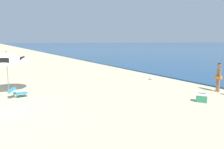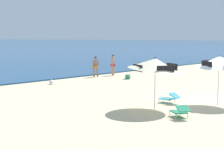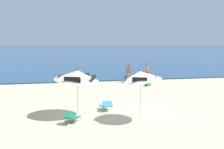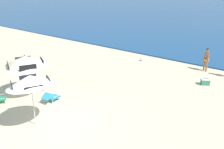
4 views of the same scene
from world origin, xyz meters
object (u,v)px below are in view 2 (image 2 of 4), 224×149
Objects in this scene: beach_umbrella_striped_second at (219,61)px; lounge_chair_under_umbrella at (170,98)px; lounge_chair_beside_umbrella at (180,111)px; cooler_box at (128,76)px; person_standing_near_shore at (113,63)px; person_standing_beside at (96,65)px; beach_ball at (51,82)px; beach_umbrella_striped_main at (155,65)px.

beach_umbrella_striped_second is 2.46× the size of lounge_chair_under_umbrella.
lounge_chair_beside_umbrella is 1.67× the size of cooler_box.
person_standing_near_shore reaches higher than lounge_chair_under_umbrella.
beach_umbrella_striped_second is 12.39m from person_standing_near_shore.
cooler_box is (-0.76, -2.33, -0.79)m from person_standing_near_shore.
lounge_chair_under_umbrella is 0.59× the size of person_standing_beside.
beach_umbrella_striped_second is 10.07m from cooler_box.
lounge_chair_under_umbrella is (-1.31, 1.74, -1.74)m from beach_umbrella_striped_second.
lounge_chair_under_umbrella is 0.94× the size of lounge_chair_beside_umbrella.
person_standing_beside is 4.85m from beach_ball.
person_standing_beside is at bearing 10.08° from beach_ball.
cooler_box is (0.94, -2.57, -0.74)m from person_standing_beside.
cooler_box is at bearing 52.33° from lounge_chair_beside_umbrella.
beach_umbrella_striped_main is 11.80m from person_standing_beside.
beach_ball is at bearing -174.63° from person_standing_near_shore.
person_standing_near_shore is at bearing -7.91° from person_standing_beside.
beach_umbrella_striped_second reaches higher than beach_ball.
beach_umbrella_striped_main is 3.44× the size of lounge_chair_under_umbrella.
beach_umbrella_striped_main is 3.23× the size of lounge_chair_beside_umbrella.
cooler_box is at bearing 48.87° from beach_umbrella_striped_main.
cooler_box reaches higher than beach_ball.
beach_umbrella_striped_main is 2.33m from lounge_chair_beside_umbrella.
person_standing_beside reaches higher than beach_ball.
beach_umbrella_striped_second is at bearing -26.88° from beach_umbrella_striped_main.
lounge_chair_under_umbrella is 2.71m from lounge_chair_beside_umbrella.
lounge_chair_under_umbrella is 3.15× the size of beach_ball.
lounge_chair_beside_umbrella is at bearing -105.45° from beach_umbrella_striped_main.
lounge_chair_under_umbrella is (1.54, 0.30, -1.67)m from beach_umbrella_striped_main.
beach_umbrella_striped_second is (2.85, -1.45, 0.07)m from beach_umbrella_striped_main.
lounge_chair_beside_umbrella is (-3.29, -0.12, -1.73)m from beach_umbrella_striped_second.
person_standing_near_shore reaches higher than lounge_chair_beside_umbrella.
beach_umbrella_striped_main is at bearing -96.37° from beach_ball.
person_standing_near_shore is 2.58m from cooler_box.
beach_umbrella_striped_main reaches higher than beach_ball.
person_standing_beside is at bearing 62.31° from lounge_chair_beside_umbrella.
beach_umbrella_striped_main is 12.52m from person_standing_near_shore.
lounge_chair_under_umbrella is at bearing 126.98° from beach_umbrella_striped_second.
beach_umbrella_striped_main is 3.20m from beach_umbrella_striped_second.
cooler_box is at bearing -69.93° from person_standing_beside.
lounge_chair_beside_umbrella is at bearing -117.69° from person_standing_beside.
beach_umbrella_striped_main and beach_umbrella_striped_second have the same top height.
person_standing_near_shore is at bearing 5.37° from beach_ball.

